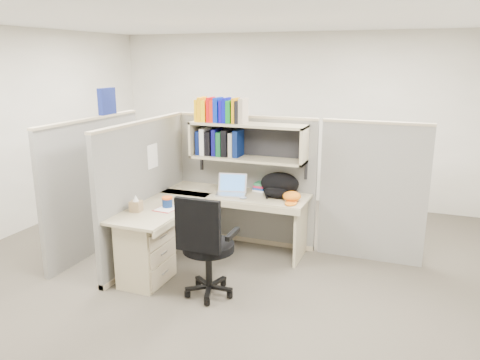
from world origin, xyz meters
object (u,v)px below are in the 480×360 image
at_px(desk, 171,236).
at_px(snack_canister, 167,202).
at_px(laptop, 231,185).
at_px(backpack, 278,185).
at_px(task_chair, 207,262).

height_order(desk, snack_canister, snack_canister).
distance_m(laptop, backpack, 0.56).
xyz_separation_m(desk, snack_canister, (-0.09, 0.09, 0.35)).
relative_size(desk, task_chair, 1.63).
distance_m(laptop, snack_canister, 0.82).
bearing_deg(backpack, snack_canister, -145.82).
distance_m(desk, laptop, 0.95).
xyz_separation_m(laptop, task_chair, (0.20, -1.11, -0.48)).
relative_size(desk, snack_canister, 14.90).
bearing_deg(desk, laptop, 63.71).
bearing_deg(backpack, desk, -140.22).
bearing_deg(desk, backpack, 45.58).
bearing_deg(task_chair, desk, 149.58).
relative_size(snack_canister, task_chair, 0.11).
height_order(laptop, snack_canister, laptop).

